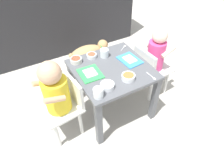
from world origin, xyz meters
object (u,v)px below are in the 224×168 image
(cereal_bowl_right_side, at_px, (107,86))
(spoon_by_left_tray, at_px, (124,47))
(dog, at_px, (88,53))
(seated_child_left, at_px, (57,92))
(food_tray_left, at_px, (90,73))
(veggie_bowl_far, at_px, (76,60))
(veggie_bowl_near, at_px, (92,56))
(spoon_by_right_tray, at_px, (152,77))
(dining_table, at_px, (112,76))
(food_tray_right, at_px, (130,60))
(seated_child_right, at_px, (155,56))
(water_cup_right, at_px, (104,54))
(water_cup_left, at_px, (98,93))
(cereal_bowl_left_side, at_px, (128,77))

(cereal_bowl_right_side, bearing_deg, spoon_by_left_tray, 45.61)
(dog, xyz_separation_m, cereal_bowl_right_side, (-0.23, -0.86, 0.30))
(cereal_bowl_right_side, bearing_deg, seated_child_left, 152.94)
(food_tray_left, relative_size, veggie_bowl_far, 2.02)
(veggie_bowl_near, xyz_separation_m, spoon_by_right_tray, (0.28, -0.44, -0.01))
(dining_table, bearing_deg, seated_child_left, -178.00)
(food_tray_right, xyz_separation_m, veggie_bowl_near, (-0.25, 0.19, 0.01))
(seated_child_right, bearing_deg, water_cup_right, 160.84)
(food_tray_left, relative_size, spoon_by_left_tray, 2.10)
(cereal_bowl_right_side, xyz_separation_m, spoon_by_right_tray, (0.34, -0.06, -0.02))
(seated_child_right, bearing_deg, food_tray_left, -179.63)
(dog, bearing_deg, water_cup_left, -109.45)
(veggie_bowl_far, bearing_deg, cereal_bowl_right_side, -79.41)
(seated_child_right, relative_size, veggie_bowl_far, 7.36)
(dog, height_order, water_cup_right, water_cup_right)
(dining_table, relative_size, seated_child_left, 0.81)
(dining_table, bearing_deg, food_tray_left, 173.88)
(dog, bearing_deg, food_tray_right, -82.88)
(dog, distance_m, veggie_bowl_far, 0.64)
(seated_child_right, height_order, veggie_bowl_far, seated_child_right)
(water_cup_right, xyz_separation_m, veggie_bowl_far, (-0.23, 0.04, -0.01))
(food_tray_left, bearing_deg, veggie_bowl_near, 61.57)
(cereal_bowl_left_side, distance_m, spoon_by_right_tray, 0.18)
(seated_child_left, height_order, dog, seated_child_left)
(food_tray_right, distance_m, water_cup_right, 0.21)
(water_cup_left, bearing_deg, cereal_bowl_left_side, 10.58)
(spoon_by_right_tray, bearing_deg, cereal_bowl_left_side, 158.44)
(cereal_bowl_right_side, bearing_deg, cereal_bowl_left_side, 1.38)
(seated_child_right, relative_size, spoon_by_left_tray, 7.66)
(veggie_bowl_near, bearing_deg, spoon_by_left_tray, -0.83)
(seated_child_left, xyz_separation_m, water_cup_left, (0.22, -0.20, 0.06))
(seated_child_left, relative_size, veggie_bowl_far, 7.62)
(seated_child_left, relative_size, food_tray_left, 3.78)
(food_tray_right, xyz_separation_m, water_cup_left, (-0.40, -0.24, 0.02))
(spoon_by_left_tray, relative_size, spoon_by_right_tray, 0.89)
(dog, bearing_deg, veggie_bowl_near, -109.08)
(spoon_by_right_tray, bearing_deg, water_cup_left, 177.94)
(dog, height_order, food_tray_right, food_tray_right)
(cereal_bowl_left_side, relative_size, spoon_by_left_tray, 1.11)
(veggie_bowl_near, bearing_deg, food_tray_left, -118.43)
(water_cup_right, height_order, cereal_bowl_left_side, water_cup_right)
(cereal_bowl_left_side, bearing_deg, cereal_bowl_right_side, -178.62)
(food_tray_right, relative_size, spoon_by_right_tray, 2.03)
(cereal_bowl_left_side, bearing_deg, veggie_bowl_far, 122.83)
(food_tray_right, relative_size, water_cup_right, 2.90)
(food_tray_right, xyz_separation_m, veggie_bowl_far, (-0.38, 0.19, 0.01))
(seated_child_left, relative_size, food_tray_right, 3.48)
(food_tray_right, bearing_deg, dog, 97.12)
(cereal_bowl_right_side, distance_m, spoon_by_left_tray, 0.53)
(cereal_bowl_left_side, bearing_deg, dog, 86.38)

